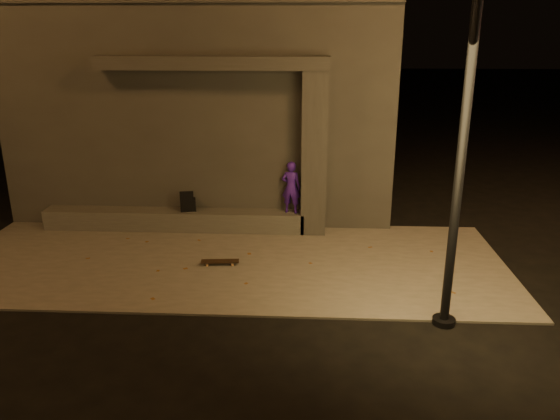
# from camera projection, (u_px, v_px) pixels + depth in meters

# --- Properties ---
(ground) EXTENTS (120.00, 120.00, 0.00)m
(ground) POSITION_uv_depth(u_px,v_px,m) (211.00, 310.00, 9.08)
(ground) COLOR black
(ground) RESTS_ON ground
(sidewalk) EXTENTS (11.00, 4.40, 0.04)m
(sidewalk) POSITION_uv_depth(u_px,v_px,m) (228.00, 261.00, 10.97)
(sidewalk) COLOR #615D55
(sidewalk) RESTS_ON ground
(building) EXTENTS (9.00, 5.10, 5.22)m
(building) POSITION_uv_depth(u_px,v_px,m) (212.00, 102.00, 14.46)
(building) COLOR #3C3936
(building) RESTS_ON ground
(ledge) EXTENTS (6.00, 0.55, 0.45)m
(ledge) POSITION_uv_depth(u_px,v_px,m) (174.00, 220.00, 12.62)
(ledge) COLOR #4E4C46
(ledge) RESTS_ON sidewalk
(column) EXTENTS (0.55, 0.55, 3.60)m
(column) POSITION_uv_depth(u_px,v_px,m) (314.00, 154.00, 11.97)
(column) COLOR #3C3936
(column) RESTS_ON sidewalk
(canopy) EXTENTS (5.00, 0.70, 0.28)m
(canopy) POSITION_uv_depth(u_px,v_px,m) (212.00, 63.00, 11.52)
(canopy) COLOR #3C3936
(canopy) RESTS_ON column
(skateboarder) EXTENTS (0.48, 0.37, 1.19)m
(skateboarder) POSITION_uv_depth(u_px,v_px,m) (291.00, 187.00, 12.23)
(skateboarder) COLOR #441AAD
(skateboarder) RESTS_ON ledge
(backpack) EXTENTS (0.39, 0.29, 0.49)m
(backpack) POSITION_uv_depth(u_px,v_px,m) (188.00, 204.00, 12.48)
(backpack) COLOR black
(backpack) RESTS_ON ledge
(skateboard) EXTENTS (0.76, 0.26, 0.08)m
(skateboard) POSITION_uv_depth(u_px,v_px,m) (220.00, 262.00, 10.73)
(skateboard) COLOR black
(skateboard) RESTS_ON sidewalk
(street_lamp_0) EXTENTS (0.36, 0.36, 7.66)m
(street_lamp_0) POSITION_uv_depth(u_px,v_px,m) (474.00, 39.00, 7.31)
(street_lamp_0) COLOR black
(street_lamp_0) RESTS_ON ground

